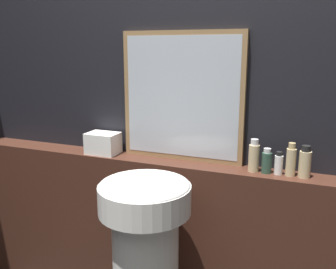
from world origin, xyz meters
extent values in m
cube|color=black|center=(0.00, 1.33, 1.25)|extent=(8.00, 0.06, 2.50)
cube|color=#422319|center=(0.00, 1.22, 0.46)|extent=(2.75, 0.16, 0.92)
cylinder|color=white|center=(0.06, 0.86, 0.85)|extent=(0.42, 0.42, 0.13)
torus|color=white|center=(0.06, 0.86, 0.92)|extent=(0.41, 0.41, 0.02)
cube|color=#937047|center=(0.08, 1.29, 1.26)|extent=(0.66, 0.03, 0.67)
cube|color=#B2BCC6|center=(0.08, 1.28, 1.26)|extent=(0.61, 0.02, 0.62)
cube|color=white|center=(-0.37, 1.22, 0.98)|extent=(0.18, 0.13, 0.12)
cylinder|color=#C6B284|center=(0.48, 1.22, 0.99)|extent=(0.05, 0.05, 0.13)
cylinder|color=silver|center=(0.48, 1.22, 1.07)|extent=(0.04, 0.04, 0.03)
cylinder|color=#2D4C3D|center=(0.54, 1.22, 0.97)|extent=(0.05, 0.05, 0.10)
cylinder|color=silver|center=(0.54, 1.22, 1.03)|extent=(0.03, 0.03, 0.02)
cylinder|color=white|center=(0.60, 1.22, 0.97)|extent=(0.04, 0.04, 0.09)
cylinder|color=black|center=(0.60, 1.22, 1.02)|extent=(0.03, 0.03, 0.02)
cylinder|color=#C6B284|center=(0.65, 1.22, 0.99)|extent=(0.04, 0.04, 0.13)
cylinder|color=tan|center=(0.65, 1.22, 1.07)|extent=(0.03, 0.03, 0.03)
cylinder|color=#C6B284|center=(0.71, 1.22, 0.98)|extent=(0.05, 0.05, 0.12)
cylinder|color=black|center=(0.71, 1.22, 1.06)|extent=(0.04, 0.04, 0.03)
camera|label=1|loc=(0.75, -0.55, 1.51)|focal=40.00mm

